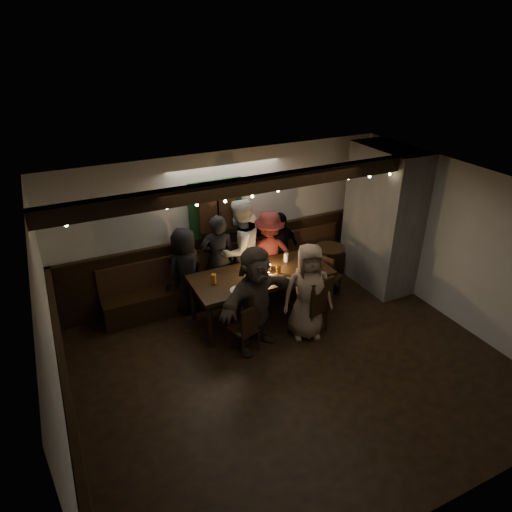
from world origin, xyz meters
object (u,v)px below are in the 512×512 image
chair_near_right (316,303)px  person_b (218,260)px  person_a (185,270)px  person_e (280,251)px  person_f (256,300)px  person_g (308,292)px  person_d (269,252)px  person_c (240,250)px  high_top (329,263)px  chair_end (326,274)px  chair_near_left (248,326)px  dining_table (261,277)px

chair_near_right → person_b: (-1.01, 1.54, 0.25)m
person_a → person_e: size_ratio=1.01×
person_f → person_g: (0.85, -0.08, -0.05)m
chair_near_right → person_f: (-0.99, 0.11, 0.27)m
person_b → person_d: 0.97m
person_c → person_d: person_c is taller
person_c → high_top: bearing=139.8°
person_c → person_g: (0.45, -1.53, -0.13)m
person_d → person_f: 1.70m
high_top → person_g: (-1.07, -1.01, 0.24)m
chair_end → person_d: size_ratio=0.58×
chair_near_right → person_a: 2.24m
person_a → person_d: size_ratio=0.98×
person_c → chair_near_left: bearing=48.4°
chair_end → person_a: size_ratio=0.59×
chair_end → person_d: (-0.77, 0.71, 0.27)m
person_e → person_d: bearing=-17.6°
high_top → person_d: bearing=153.9°
chair_near_left → person_e: bearing=47.8°
chair_end → high_top: 0.32m
person_d → chair_end: bearing=149.8°
chair_near_left → person_f: (0.17, 0.08, 0.37)m
high_top → person_b: (-1.94, 0.50, 0.27)m
person_c → person_d: size_ratio=1.20×
chair_near_right → person_f: 1.03m
dining_table → person_e: (0.74, 0.72, -0.00)m
dining_table → high_top: 1.52m
high_top → person_c: size_ratio=0.48×
dining_table → chair_end: 1.30m
person_b → person_f: 1.43m
person_a → person_b: size_ratio=0.91×
person_b → person_e: bearing=-161.7°
person_f → person_g: person_f is taller
high_top → person_a: (-2.53, 0.52, 0.20)m
dining_table → chair_near_right: 0.99m
chair_near_right → person_e: bearing=82.7°
chair_end → person_d: person_d is taller
dining_table → person_c: size_ratio=1.24×
person_f → chair_near_right: bearing=-24.7°
dining_table → person_b: bearing=122.0°
chair_end → person_b: size_ratio=0.54×
person_c → person_f: 1.51m
chair_near_right → person_b: 1.86m
person_b → person_d: person_b is taller
person_a → person_b: 0.59m
person_g → chair_near_right: bearing=2.4°
person_d → person_f: (-0.95, -1.41, 0.08)m
chair_end → person_g: bearing=-138.3°
person_b → person_e: size_ratio=1.11×
person_b → person_a: bearing=16.5°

